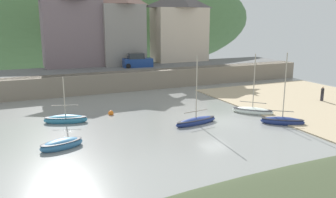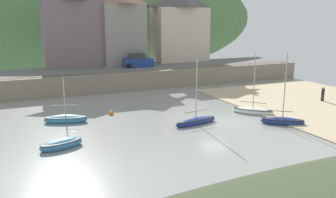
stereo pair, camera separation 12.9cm
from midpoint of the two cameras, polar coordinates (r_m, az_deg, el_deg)
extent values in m
cube|color=gray|center=(32.42, 7.44, -3.57)|extent=(48.00, 40.00, 0.06)
cube|color=tan|center=(42.60, 22.29, -0.36)|extent=(18.00, 22.00, 0.10)
cube|color=gray|center=(47.10, -3.35, 3.19)|extent=(48.00, 2.40, 2.40)
cube|color=#606060|center=(50.37, -4.86, 5.12)|extent=(48.00, 9.00, 0.10)
ellipsoid|color=#507846|center=(83.38, -12.66, 12.64)|extent=(80.00, 44.00, 26.36)
cube|color=slate|center=(52.34, -15.26, 10.12)|extent=(8.08, 4.62, 9.18)
cube|color=gray|center=(53.89, -7.77, 10.27)|extent=(6.16, 5.98, 8.73)
cube|color=beige|center=(57.43, 1.79, 10.35)|extent=(8.40, 4.58, 8.37)
pyramid|color=#4E4948|center=(57.45, 1.82, 15.72)|extent=(8.70, 4.88, 2.41)
cube|color=gray|center=(62.70, 3.36, 10.83)|extent=(2.80, 2.80, 9.01)
ellipsoid|color=teal|center=(32.89, -16.30, -3.24)|extent=(4.02, 2.30, 0.92)
ellipsoid|color=black|center=(32.82, -16.32, -2.81)|extent=(3.94, 2.25, 0.12)
cylinder|color=#B2A893|center=(32.38, -16.53, 0.44)|extent=(0.09, 0.09, 3.40)
cylinder|color=gray|center=(32.56, -16.44, -1.00)|extent=(2.24, 0.78, 0.07)
ellipsoid|color=teal|center=(26.62, -16.93, -7.10)|extent=(3.38, 2.05, 0.90)
ellipsoid|color=black|center=(26.54, -16.96, -6.60)|extent=(3.31, 2.01, 0.12)
ellipsoid|color=navy|center=(32.73, 17.86, -3.47)|extent=(3.68, 3.15, 0.82)
ellipsoid|color=black|center=(32.67, 17.89, -3.09)|extent=(3.60, 3.08, 0.12)
cylinder|color=#B2A893|center=(32.01, 18.26, 2.10)|extent=(0.09, 0.09, 5.65)
cylinder|color=gray|center=(32.49, 17.98, -1.88)|extent=(1.46, 1.12, 0.07)
ellipsoid|color=white|center=(35.61, 13.38, -1.92)|extent=(3.69, 3.80, 0.77)
ellipsoid|color=black|center=(35.56, 13.40, -1.59)|extent=(3.61, 3.73, 0.12)
cylinder|color=#B2A893|center=(34.99, 13.64, 2.85)|extent=(0.09, 0.09, 5.25)
cylinder|color=gray|center=(35.40, 13.46, -0.53)|extent=(1.82, 1.93, 0.07)
ellipsoid|color=navy|center=(31.21, 4.42, -3.69)|extent=(4.40, 1.65, 0.78)
ellipsoid|color=black|center=(31.15, 4.43, -3.31)|extent=(4.31, 1.61, 0.12)
cylinder|color=#B2A893|center=(30.48, 4.52, 1.89)|extent=(0.09, 0.09, 5.40)
cylinder|color=gray|center=(30.95, 4.45, -1.97)|extent=(2.53, 0.49, 0.07)
cube|color=navy|center=(50.26, -4.97, 5.85)|extent=(4.25, 2.11, 1.20)
cube|color=#282D33|center=(50.07, -5.26, 6.91)|extent=(2.24, 1.71, 0.80)
cylinder|color=black|center=(51.59, -3.52, 5.74)|extent=(0.64, 0.22, 0.64)
cylinder|color=black|center=(50.11, -2.87, 5.54)|extent=(0.64, 0.22, 0.64)
cylinder|color=black|center=(50.54, -7.04, 5.52)|extent=(0.64, 0.22, 0.64)
cylinder|color=black|center=(49.02, -6.48, 5.31)|extent=(0.64, 0.22, 0.64)
cube|color=#282833|center=(43.00, 23.53, 0.27)|extent=(0.28, 0.20, 0.82)
cylinder|color=black|center=(42.87, 23.61, 1.19)|extent=(0.34, 0.34, 0.58)
sphere|color=#D1A889|center=(42.80, 23.66, 1.71)|extent=(0.22, 0.22, 0.22)
sphere|color=orange|center=(34.59, -9.31, -2.27)|extent=(0.52, 0.52, 0.52)
camera|label=1|loc=(0.06, -90.64, -0.15)|focal=37.75mm
camera|label=2|loc=(0.06, 89.36, 0.15)|focal=37.75mm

